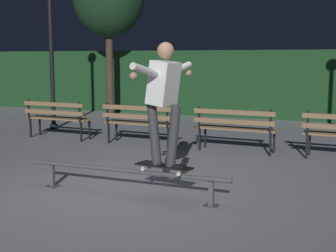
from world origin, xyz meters
name	(u,v)px	position (x,y,z in m)	size (l,w,h in m)	color
ground_plane	(132,192)	(0.00, 0.00, 0.00)	(90.00, 90.00, 0.00)	gray
hedge_backdrop	(265,84)	(0.00, 9.11, 1.03)	(24.00, 1.20, 2.05)	#193D1E
grind_rail	(126,174)	(0.00, -0.18, 0.29)	(2.88, 0.18, 0.37)	#47474C
skateboard	(164,167)	(0.55, -0.18, 0.45)	(0.80, 0.31, 0.09)	black
skateboarder	(164,93)	(0.55, -0.18, 1.38)	(0.63, 1.40, 1.56)	black
park_bench_leftmost	(57,115)	(-3.53, 3.23, 0.54)	(1.62, 0.48, 0.88)	black
park_bench_left_center	(139,120)	(-1.47, 3.23, 0.54)	(1.62, 0.48, 0.88)	black
park_bench_right_center	(235,125)	(0.59, 3.23, 0.54)	(1.62, 0.48, 0.88)	black
lamp_post_left	(51,32)	(-4.55, 4.50, 2.48)	(0.32, 0.32, 3.90)	black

